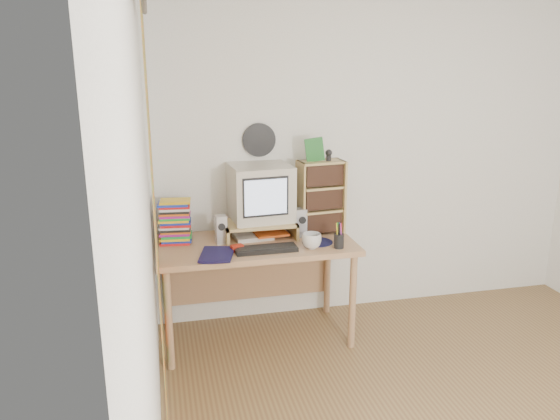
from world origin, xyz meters
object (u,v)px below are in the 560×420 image
diary (201,253)px  keyboard (266,249)px  dvd_stack (175,223)px  desk (254,257)px  crt_monitor (261,193)px  mug (312,241)px  cd_rack (321,197)px

diary → keyboard: bearing=14.2°
keyboard → dvd_stack: size_ratio=1.43×
desk → crt_monitor: bearing=49.7°
desk → keyboard: keyboard is taller
desk → keyboard: (0.04, -0.26, 0.15)m
keyboard → mug: mug is taller
desk → mug: size_ratio=10.35×
keyboard → mug: (0.32, -0.01, 0.04)m
dvd_stack → mug: (0.91, -0.33, -0.09)m
crt_monitor → keyboard: (-0.04, -0.34, -0.31)m
dvd_stack → diary: (0.15, -0.32, -0.12)m
crt_monitor → diary: crt_monitor is taller
cd_rack → diary: 1.01m
crt_monitor → mug: bearing=-56.7°
keyboard → diary: diary is taller
cd_rack → mug: size_ratio=4.04×
crt_monitor → dvd_stack: size_ratio=1.43×
keyboard → diary: size_ratio=1.64×
keyboard → mug: 0.32m
crt_monitor → diary: bearing=-148.9°
desk → keyboard: bearing=-82.0°
crt_monitor → cd_rack: bearing=-8.9°
desk → diary: 0.51m
cd_rack → crt_monitor: bearing=169.7°
dvd_stack → diary: 0.37m
crt_monitor → diary: (-0.48, -0.35, -0.30)m
desk → cd_rack: 0.66m
cd_rack → diary: cd_rack is taller
desk → keyboard: size_ratio=3.30×
desk → mug: 0.48m
desk → crt_monitor: (0.07, 0.09, 0.46)m
keyboard → dvd_stack: dvd_stack is taller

